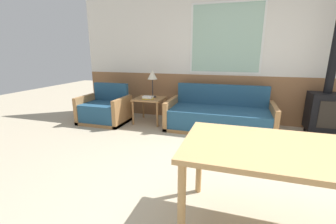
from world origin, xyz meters
The scene contains 9 objects.
ground_plane centered at (0.00, 0.00, 0.00)m, with size 16.00×16.00×0.00m, color #B2A58C.
wall_back centered at (-0.02, 2.63, 1.37)m, with size 7.20×0.09×2.70m.
couch centered at (-0.41, 1.99, 0.24)m, with size 1.95×0.90×0.82m.
armchair centered at (-2.74, 1.74, 0.25)m, with size 0.95×0.73×0.79m.
side_table centered at (-1.84, 2.04, 0.44)m, with size 0.59×0.59×0.52m.
table_lamp centered at (-1.81, 2.14, 0.97)m, with size 0.20×0.20×0.57m.
book_stack centered at (-1.84, 1.94, 0.55)m, with size 0.24×0.19×0.06m.
dining_table centered at (0.40, -0.50, 0.68)m, with size 1.78×0.87×0.75m.
wood_stove centered at (1.38, 2.23, 0.62)m, with size 0.54×0.45×2.50m.
Camera 1 is at (-0.11, -2.22, 1.43)m, focal length 24.00 mm.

